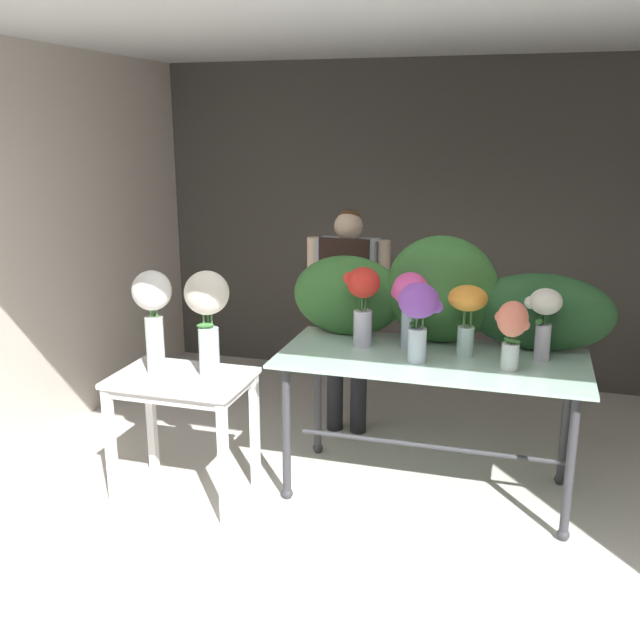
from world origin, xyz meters
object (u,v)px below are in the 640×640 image
vase_sunset_ranunculus (467,309)px  vase_coral_snapdragons (512,329)px  vase_violet_lilies (419,311)px  vase_fuchsia_stock (410,299)px  vase_scarlet_hydrangea (363,299)px  vase_ivory_anemones (544,315)px  florist (347,299)px  vase_white_roses_tall (153,309)px  display_table_glass (431,380)px  side_table_white (182,393)px  vase_cream_lisianthus_tall (207,309)px

vase_sunset_ranunculus → vase_coral_snapdragons: bearing=-36.3°
vase_violet_lilies → vase_fuchsia_stock: bearing=110.0°
vase_scarlet_hydrangea → vase_sunset_ranunculus: (0.63, -0.01, -0.01)m
vase_fuchsia_stock → vase_ivory_anemones: (0.78, -0.02, -0.04)m
florist → vase_violet_lilies: (0.64, -0.86, 0.17)m
vase_coral_snapdragons → vase_white_roses_tall: (-2.01, -0.35, 0.06)m
display_table_glass → vase_fuchsia_stock: bearing=139.4°
florist → vase_fuchsia_stock: (0.54, -0.60, 0.17)m
side_table_white → florist: size_ratio=0.49×
vase_violet_lilies → vase_coral_snapdragons: bearing=0.4°
vase_scarlet_hydrangea → vase_cream_lisianthus_tall: vase_cream_lisianthus_tall is taller
display_table_glass → vase_ivory_anemones: (0.62, 0.12, 0.42)m
florist → vase_white_roses_tall: 1.49m
vase_cream_lisianthus_tall → vase_ivory_anemones: bearing=16.0°
vase_violet_lilies → vase_white_roses_tall: size_ratio=0.75×
vase_white_roses_tall → vase_violet_lilies: bearing=13.2°
vase_fuchsia_stock → vase_cream_lisianthus_tall: vase_cream_lisianthus_tall is taller
side_table_white → vase_coral_snapdragons: bearing=10.8°
vase_violet_lilies → vase_cream_lisianthus_tall: bearing=-165.9°
florist → side_table_white: bearing=-120.1°
display_table_glass → vase_sunset_ranunculus: bearing=23.1°
vase_cream_lisianthus_tall → vase_sunset_ranunculus: bearing=18.9°
side_table_white → vase_ivory_anemones: size_ratio=1.87×
vase_ivory_anemones → vase_cream_lisianthus_tall: 1.94m
side_table_white → vase_fuchsia_stock: 1.47m
vase_ivory_anemones → vase_cream_lisianthus_tall: vase_cream_lisianthus_tall is taller
vase_sunset_ranunculus → vase_violet_lilies: 0.32m
display_table_glass → vase_fuchsia_stock: 0.50m
vase_coral_snapdragons → vase_fuchsia_stock: bearing=157.5°
vase_scarlet_hydrangea → vase_cream_lisianthus_tall: size_ratio=0.79×
side_table_white → vase_cream_lisianthus_tall: bearing=19.5°
florist → vase_fuchsia_stock: size_ratio=3.47×
display_table_glass → vase_coral_snapdragons: 0.60m
florist → vase_ivory_anemones: 1.46m
side_table_white → vase_coral_snapdragons: size_ratio=2.01×
vase_coral_snapdragons → vase_violet_lilies: bearing=-179.6°
vase_scarlet_hydrangea → vase_violet_lilies: size_ratio=1.06×
vase_scarlet_hydrangea → vase_white_roses_tall: size_ratio=0.80×
vase_violet_lilies → vase_ivory_anemones: vase_violet_lilies is taller
vase_sunset_ranunculus → vase_scarlet_hydrangea: bearing=178.7°
vase_cream_lisianthus_tall → vase_violet_lilies: bearing=14.1°
vase_violet_lilies → florist: bearing=126.6°
display_table_glass → vase_white_roses_tall: 1.69m
vase_ivory_anemones → side_table_white: bearing=-163.7°
display_table_glass → vase_violet_lilies: vase_violet_lilies is taller
vase_violet_lilies → vase_white_roses_tall: (-1.49, -0.35, -0.01)m
display_table_glass → vase_white_roses_tall: (-1.56, -0.47, 0.44)m
vase_scarlet_hydrangea → vase_ivory_anemones: bearing=1.6°
vase_violet_lilies → vase_ivory_anemones: size_ratio=1.09×
display_table_glass → vase_white_roses_tall: size_ratio=2.91×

